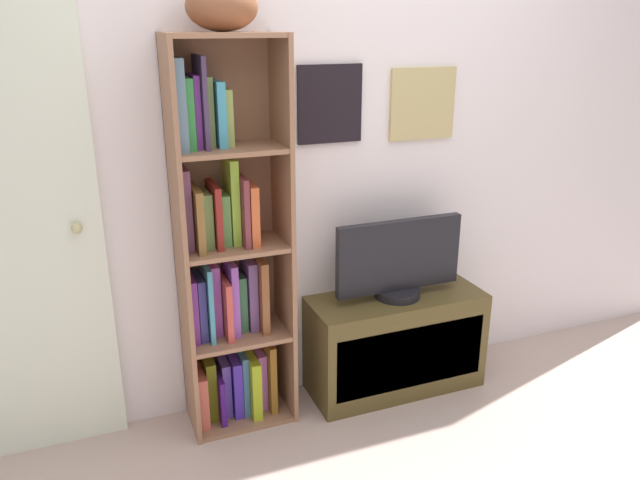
% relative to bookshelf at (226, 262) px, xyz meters
% --- Properties ---
extents(back_wall, '(4.80, 0.08, 2.44)m').
position_rel_bookshelf_xyz_m(back_wall, '(0.51, 0.14, 0.45)').
color(back_wall, silver).
rests_on(back_wall, ground).
extents(bookshelf, '(0.47, 0.28, 1.72)m').
position_rel_bookshelf_xyz_m(bookshelf, '(0.00, 0.00, 0.00)').
color(bookshelf, '#8E6449').
rests_on(bookshelf, ground).
extents(football, '(0.28, 0.18, 0.18)m').
position_rel_bookshelf_xyz_m(football, '(0.03, -0.03, 1.04)').
color(football, brown).
rests_on(football, bookshelf).
extents(tv_stand, '(0.86, 0.34, 0.50)m').
position_rel_bookshelf_xyz_m(tv_stand, '(0.82, -0.07, -0.52)').
color(tv_stand, '#4E4120').
rests_on(tv_stand, ground).
extents(television, '(0.64, 0.22, 0.39)m').
position_rel_bookshelf_xyz_m(television, '(0.82, -0.06, -0.09)').
color(television, black).
rests_on(television, tv_stand).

